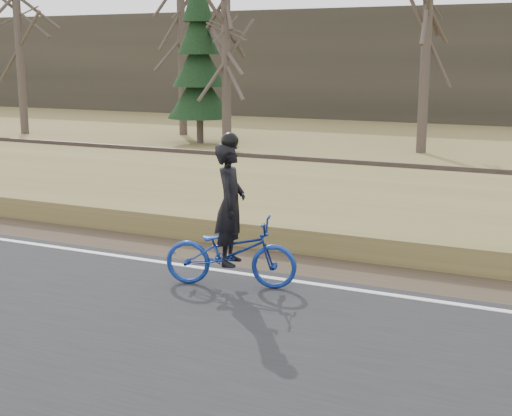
% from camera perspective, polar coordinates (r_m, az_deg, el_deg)
% --- Properties ---
extents(ground, '(120.00, 120.00, 0.00)m').
position_cam_1_polar(ground, '(13.79, -17.81, -3.22)').
color(ground, olive).
rests_on(ground, ground).
extents(edge_line, '(120.00, 0.12, 0.01)m').
position_cam_1_polar(edge_line, '(13.91, -17.27, -2.77)').
color(edge_line, silver).
rests_on(edge_line, road).
extents(shoulder, '(120.00, 1.60, 0.04)m').
position_cam_1_polar(shoulder, '(14.65, -14.64, -2.06)').
color(shoulder, '#473A2B').
rests_on(shoulder, ground).
extents(embankment, '(120.00, 5.00, 0.44)m').
position_cam_1_polar(embankment, '(16.95, -8.22, 0.81)').
color(embankment, olive).
rests_on(embankment, ground).
extents(ballast, '(120.00, 3.00, 0.45)m').
position_cam_1_polar(ballast, '(20.18, -2.30, 2.75)').
color(ballast, slate).
rests_on(ballast, ground).
extents(railroad, '(120.00, 2.40, 0.29)m').
position_cam_1_polar(railroad, '(20.13, -2.31, 3.61)').
color(railroad, black).
rests_on(railroad, ballast).
extents(treeline_backdrop, '(120.00, 4.00, 6.00)m').
position_cam_1_polar(treeline_backdrop, '(40.71, 12.35, 11.15)').
color(treeline_backdrop, '#383328').
rests_on(treeline_backdrop, ground).
extents(cyclist, '(2.14, 1.21, 2.35)m').
position_cam_1_polar(cyclist, '(10.76, -2.05, -2.46)').
color(cyclist, navy).
rests_on(cyclist, road).
extents(bare_tree_far_left, '(0.36, 0.36, 7.91)m').
position_cam_1_polar(bare_tree_far_left, '(34.10, -18.43, 12.29)').
color(bare_tree_far_left, brown).
rests_on(bare_tree_far_left, ground).
extents(bare_tree_left, '(0.36, 0.36, 9.17)m').
position_cam_1_polar(bare_tree_left, '(32.20, -6.00, 13.99)').
color(bare_tree_left, brown).
rests_on(bare_tree_left, ground).
extents(bare_tree_near_left, '(0.36, 0.36, 6.79)m').
position_cam_1_polar(bare_tree_near_left, '(27.38, -2.41, 11.89)').
color(bare_tree_near_left, brown).
rests_on(bare_tree_near_left, ground).
extents(bare_tree_center, '(0.36, 0.36, 8.96)m').
position_cam_1_polar(bare_tree_center, '(26.72, 13.51, 13.90)').
color(bare_tree_center, brown).
rests_on(bare_tree_center, ground).
extents(conifer, '(2.60, 2.60, 6.78)m').
position_cam_1_polar(conifer, '(29.02, -4.59, 11.51)').
color(conifer, brown).
rests_on(conifer, ground).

